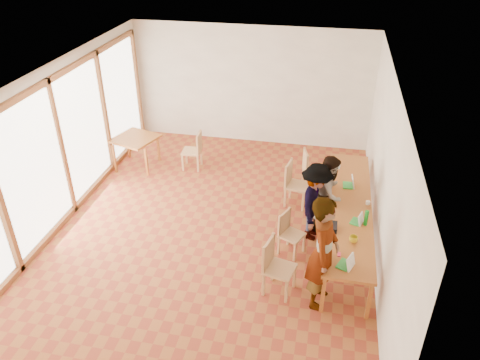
% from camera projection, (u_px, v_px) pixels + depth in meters
% --- Properties ---
extents(ground, '(8.00, 8.00, 0.00)m').
position_uv_depth(ground, '(214.00, 228.00, 9.10)').
color(ground, '#9A5025').
rests_on(ground, ground).
extents(wall_back, '(6.00, 0.10, 3.00)m').
position_uv_depth(wall_back, '(251.00, 86.00, 11.71)').
color(wall_back, white).
rests_on(wall_back, ground).
extents(wall_front, '(6.00, 0.10, 3.00)m').
position_uv_depth(wall_front, '(117.00, 333.00, 4.96)').
color(wall_front, white).
rests_on(wall_front, ground).
extents(wall_right, '(0.10, 8.00, 3.00)m').
position_uv_depth(wall_right, '(385.00, 176.00, 7.82)').
color(wall_right, white).
rests_on(wall_right, ground).
extents(window_wall, '(0.10, 8.00, 3.00)m').
position_uv_depth(window_wall, '(60.00, 145.00, 8.84)').
color(window_wall, white).
rests_on(window_wall, ground).
extents(ceiling, '(6.00, 8.00, 0.04)m').
position_uv_depth(ceiling, '(208.00, 77.00, 7.56)').
color(ceiling, white).
rests_on(ceiling, wall_back).
extents(communal_table, '(0.80, 4.00, 0.75)m').
position_uv_depth(communal_table, '(349.00, 207.00, 8.45)').
color(communal_table, '#A66124').
rests_on(communal_table, ground).
extents(side_table, '(0.90, 0.90, 0.75)m').
position_uv_depth(side_table, '(135.00, 141.00, 10.91)').
color(side_table, '#A66124').
rests_on(side_table, ground).
extents(chair_near, '(0.54, 0.54, 0.51)m').
position_uv_depth(chair_near, '(274.00, 261.00, 7.35)').
color(chair_near, tan).
rests_on(chair_near, ground).
extents(chair_mid, '(0.50, 0.50, 0.43)m').
position_uv_depth(chair_mid, '(288.00, 228.00, 8.24)').
color(chair_mid, tan).
rests_on(chair_mid, ground).
extents(chair_far, '(0.52, 0.52, 0.51)m').
position_uv_depth(chair_far, '(293.00, 179.00, 9.55)').
color(chair_far, tan).
rests_on(chair_far, ground).
extents(chair_empty, '(0.53, 0.53, 0.50)m').
position_uv_depth(chair_empty, '(309.00, 166.00, 10.05)').
color(chair_empty, tan).
rests_on(chair_empty, ground).
extents(chair_spare, '(0.44, 0.44, 0.49)m').
position_uv_depth(chair_spare, '(195.00, 147.00, 10.88)').
color(chair_spare, tan).
rests_on(chair_spare, ground).
extents(person_near, '(0.52, 0.74, 1.91)m').
position_uv_depth(person_near, '(323.00, 253.00, 6.96)').
color(person_near, gray).
rests_on(person_near, ground).
extents(person_mid, '(0.75, 0.87, 1.53)m').
position_uv_depth(person_mid, '(329.00, 193.00, 8.74)').
color(person_mid, gray).
rests_on(person_mid, ground).
extents(person_far, '(0.70, 1.06, 1.53)m').
position_uv_depth(person_far, '(315.00, 202.00, 8.48)').
color(person_far, gray).
rests_on(person_far, ground).
extents(laptop_near, '(0.30, 0.31, 0.21)m').
position_uv_depth(laptop_near, '(347.00, 263.00, 6.97)').
color(laptop_near, green).
rests_on(laptop_near, communal_table).
extents(laptop_mid, '(0.25, 0.27, 0.19)m').
position_uv_depth(laptop_mid, '(358.00, 220.00, 7.93)').
color(laptop_mid, green).
rests_on(laptop_mid, communal_table).
extents(laptop_far, '(0.23, 0.26, 0.21)m').
position_uv_depth(laptop_far, '(350.00, 184.00, 8.97)').
color(laptop_far, green).
rests_on(laptop_far, communal_table).
extents(yellow_mug, '(0.16, 0.16, 0.11)m').
position_uv_depth(yellow_mug, '(354.00, 239.00, 7.48)').
color(yellow_mug, gold).
rests_on(yellow_mug, communal_table).
extents(green_bottle, '(0.07, 0.07, 0.28)m').
position_uv_depth(green_bottle, '(366.00, 218.00, 7.84)').
color(green_bottle, '#127D1D').
rests_on(green_bottle, communal_table).
extents(clear_glass, '(0.07, 0.07, 0.09)m').
position_uv_depth(clear_glass, '(339.00, 166.00, 9.58)').
color(clear_glass, silver).
rests_on(clear_glass, communal_table).
extents(condiment_cup, '(0.08, 0.08, 0.06)m').
position_uv_depth(condiment_cup, '(368.00, 203.00, 8.44)').
color(condiment_cup, white).
rests_on(condiment_cup, communal_table).
extents(pink_phone, '(0.05, 0.10, 0.01)m').
position_uv_depth(pink_phone, '(339.00, 255.00, 7.23)').
color(pink_phone, '#DE3353').
rests_on(pink_phone, communal_table).
extents(black_pouch, '(0.16, 0.26, 0.09)m').
position_uv_depth(black_pouch, '(332.00, 227.00, 7.78)').
color(black_pouch, black).
rests_on(black_pouch, communal_table).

